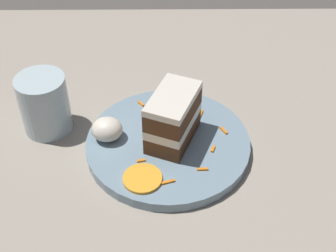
% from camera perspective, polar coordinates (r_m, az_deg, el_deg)
% --- Properties ---
extents(ground_plane, '(6.00, 6.00, 0.00)m').
position_cam_1_polar(ground_plane, '(0.74, 3.12, -8.01)').
color(ground_plane, '#4C4742').
rests_on(ground_plane, ground).
extents(dining_table, '(1.23, 1.04, 0.04)m').
position_cam_1_polar(dining_table, '(0.73, 3.18, -7.01)').
color(dining_table, gray).
rests_on(dining_table, ground).
extents(plate, '(0.26, 0.26, 0.02)m').
position_cam_1_polar(plate, '(0.74, -0.00, -2.23)').
color(plate, gray).
rests_on(plate, dining_table).
extents(cake_slice, '(0.09, 0.11, 0.09)m').
position_cam_1_polar(cake_slice, '(0.71, 0.61, 1.03)').
color(cake_slice, '#4C2D19').
rests_on(cake_slice, plate).
extents(cream_dollop, '(0.05, 0.04, 0.04)m').
position_cam_1_polar(cream_dollop, '(0.74, -7.44, -0.39)').
color(cream_dollop, silver).
rests_on(cream_dollop, plate).
extents(orange_garnish, '(0.06, 0.06, 0.00)m').
position_cam_1_polar(orange_garnish, '(0.68, -3.13, -6.40)').
color(orange_garnish, orange).
rests_on(orange_garnish, plate).
extents(carrot_shreds_scatter, '(0.15, 0.19, 0.00)m').
position_cam_1_polar(carrot_shreds_scatter, '(0.75, 1.92, -0.73)').
color(carrot_shreds_scatter, orange).
rests_on(carrot_shreds_scatter, plate).
extents(drinking_glass, '(0.08, 0.08, 0.10)m').
position_cam_1_polar(drinking_glass, '(0.78, -14.74, 2.21)').
color(drinking_glass, silver).
rests_on(drinking_glass, dining_table).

